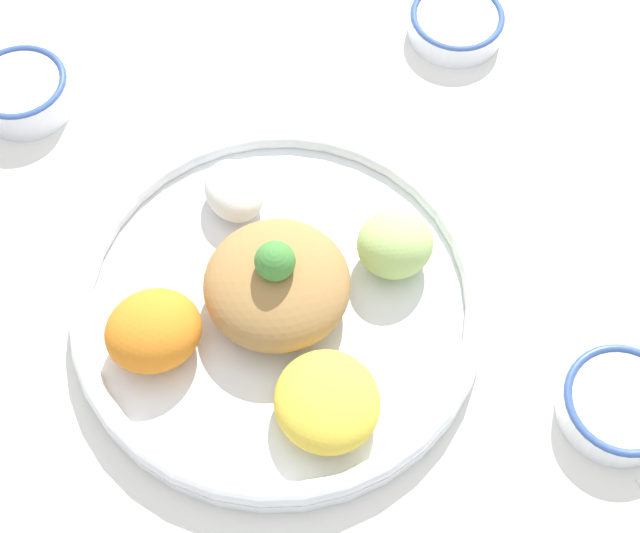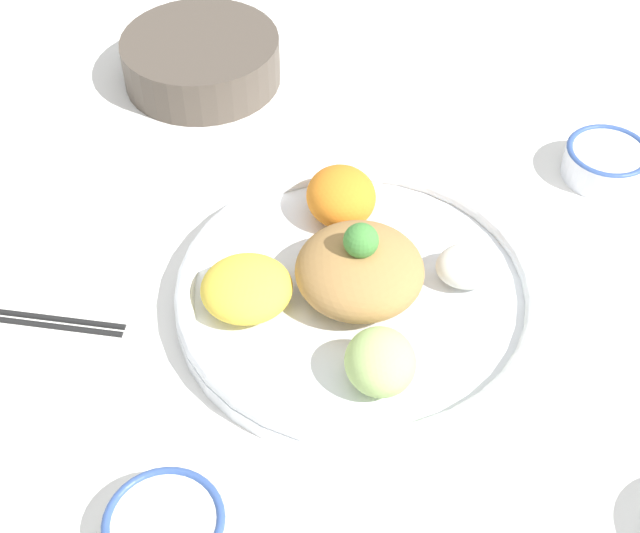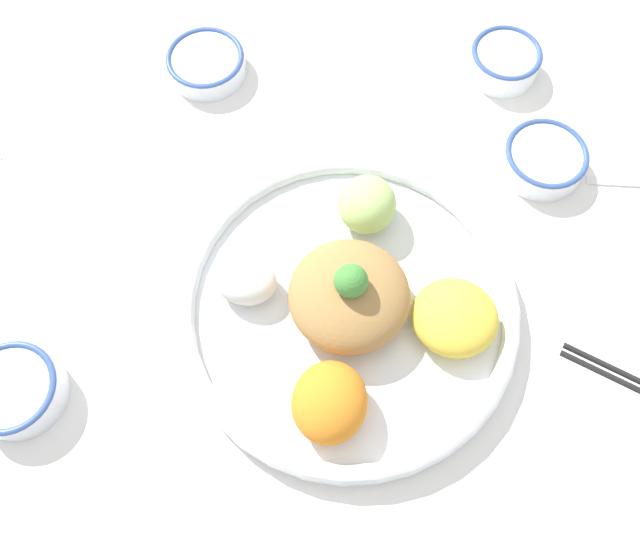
{
  "view_description": "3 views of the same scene",
  "coord_description": "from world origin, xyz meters",
  "px_view_note": "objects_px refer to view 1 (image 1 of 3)",
  "views": [
    {
      "loc": [
        -0.39,
        0.05,
        0.76
      ],
      "look_at": [
        -0.01,
        -0.01,
        0.05
      ],
      "focal_mm": 50.0,
      "sensor_mm": 36.0,
      "label": 1
    },
    {
      "loc": [
        0.0,
        -0.58,
        0.71
      ],
      "look_at": [
        -0.07,
        0.05,
        0.04
      ],
      "focal_mm": 50.0,
      "sensor_mm": 36.0,
      "label": 2
    },
    {
      "loc": [
        -0.1,
        0.26,
        0.68
      ],
      "look_at": [
        0.01,
        0.03,
        0.08
      ],
      "focal_mm": 35.0,
      "sensor_mm": 36.0,
      "label": 3
    }
  ],
  "objects_px": {
    "salad_platter": "(278,300)",
    "sauce_bowl_red": "(23,91)",
    "rice_bowl_blue": "(620,404)",
    "sauce_bowl_dark": "(456,22)"
  },
  "relations": [
    {
      "from": "salad_platter",
      "to": "sauce_bowl_red",
      "type": "relative_size",
      "value": 3.82
    },
    {
      "from": "rice_bowl_blue",
      "to": "sauce_bowl_dark",
      "type": "distance_m",
      "value": 0.46
    },
    {
      "from": "sauce_bowl_red",
      "to": "rice_bowl_blue",
      "type": "height_order",
      "value": "sauce_bowl_red"
    },
    {
      "from": "salad_platter",
      "to": "rice_bowl_blue",
      "type": "distance_m",
      "value": 0.31
    },
    {
      "from": "sauce_bowl_red",
      "to": "sauce_bowl_dark",
      "type": "relative_size",
      "value": 0.95
    },
    {
      "from": "salad_platter",
      "to": "sauce_bowl_dark",
      "type": "bearing_deg",
      "value": -36.13
    },
    {
      "from": "rice_bowl_blue",
      "to": "sauce_bowl_dark",
      "type": "bearing_deg",
      "value": 6.14
    },
    {
      "from": "salad_platter",
      "to": "rice_bowl_blue",
      "type": "relative_size",
      "value": 3.7
    },
    {
      "from": "sauce_bowl_red",
      "to": "rice_bowl_blue",
      "type": "distance_m",
      "value": 0.67
    },
    {
      "from": "sauce_bowl_red",
      "to": "sauce_bowl_dark",
      "type": "bearing_deg",
      "value": -85.26
    }
  ]
}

